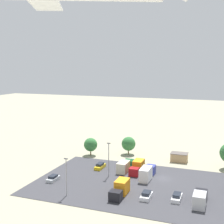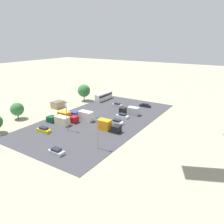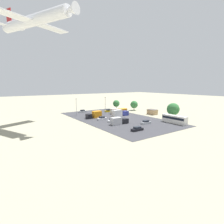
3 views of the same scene
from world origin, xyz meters
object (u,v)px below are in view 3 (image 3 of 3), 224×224
at_px(parked_car_4, 137,129).
at_px(airplane, 36,20).
at_px(parked_car_1, 109,111).
at_px(parked_truck_1, 121,112).
at_px(parked_truck_4, 119,113).
at_px(parked_truck_2, 95,115).
at_px(parked_car_5, 113,120).
at_px(parked_car_2, 82,111).
at_px(parked_car_0, 146,122).
at_px(parked_truck_0, 119,121).
at_px(bus, 174,119).
at_px(shed_building, 152,112).
at_px(parked_car_3, 102,118).
at_px(parked_truck_3, 117,111).

xyz_separation_m(parked_car_4, airplane, (31.94, 23.55, 39.40)).
xyz_separation_m(parked_car_1, parked_truck_1, (-10.75, -0.72, 0.74)).
xyz_separation_m(parked_truck_1, parked_truck_4, (-3.69, 3.81, 0.11)).
xyz_separation_m(parked_car_1, parked_truck_2, (-11.42, 15.54, 0.80)).
bearing_deg(parked_car_5, parked_car_2, 178.81).
xyz_separation_m(parked_car_0, parked_truck_2, (23.00, 10.62, 0.82)).
distance_m(parked_car_4, parked_truck_1, 33.32).
bearing_deg(parked_truck_0, bus, 60.10).
height_order(bus, parked_truck_1, bus).
xyz_separation_m(shed_building, parked_car_2, (27.36, 27.67, -0.66)).
height_order(shed_building, airplane, airplane).
distance_m(parked_car_2, parked_car_3, 24.81).
relative_size(parked_car_0, parked_car_5, 0.95).
bearing_deg(parked_truck_0, parked_truck_3, 144.92).
bearing_deg(parked_truck_2, parked_truck_3, -75.29).
relative_size(parked_truck_0, parked_truck_4, 0.83).
distance_m(parked_car_3, parked_truck_4, 12.44).
height_order(parked_truck_1, airplane, airplane).
xyz_separation_m(parked_car_2, parked_car_5, (-31.07, 0.65, 0.03)).
distance_m(parked_car_3, airplane, 46.66).
relative_size(parked_truck_0, parked_truck_2, 1.00).
bearing_deg(parked_truck_3, parked_truck_4, -28.00).
height_order(bus, parked_car_0, bus).
xyz_separation_m(shed_building, parked_truck_0, (-8.58, 28.90, 0.06)).
height_order(parked_truck_1, parked_truck_3, parked_truck_1).
xyz_separation_m(parked_car_1, parked_truck_4, (-14.43, 3.09, 0.85)).
height_order(shed_building, parked_car_0, shed_building).
distance_m(parked_car_2, parked_truck_1, 22.77).
relative_size(parked_car_3, parked_truck_3, 0.49).
relative_size(parked_car_2, airplane, 0.11).
bearing_deg(parked_truck_3, parked_car_1, -173.69).
bearing_deg(parked_truck_3, parked_car_0, -11.82).
bearing_deg(airplane, parked_car_2, -173.13).
relative_size(parked_car_0, parked_truck_0, 0.57).
height_order(parked_car_2, parked_truck_0, parked_truck_0).
height_order(parked_car_3, parked_truck_1, parked_truck_1).
relative_size(parked_car_3, parked_truck_1, 0.56).
xyz_separation_m(parked_car_1, parked_car_2, (7.39, 13.01, -0.05)).
bearing_deg(parked_truck_0, parked_truck_1, 139.93).
xyz_separation_m(parked_car_0, parked_car_4, (-5.72, 10.05, -0.01)).
relative_size(parked_car_1, parked_truck_0, 0.61).
bearing_deg(parked_car_2, parked_truck_4, 24.44).
bearing_deg(parked_car_5, parked_truck_2, -171.28).
xyz_separation_m(parked_truck_3, airplane, (-1.07, 39.31, 38.70)).
bearing_deg(parked_car_3, parked_car_4, -179.52).
bearing_deg(parked_truck_3, parked_truck_0, -35.08).
relative_size(parked_car_2, parked_truck_4, 0.46).
bearing_deg(parked_car_3, parked_truck_1, -67.52).
relative_size(parked_car_3, parked_car_5, 0.93).
relative_size(parked_car_1, parked_truck_1, 0.61).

